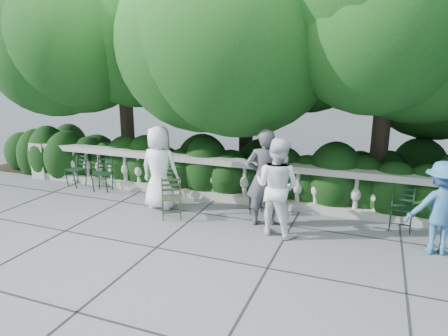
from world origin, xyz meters
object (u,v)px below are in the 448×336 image
(chair_a, at_px, (72,187))
(person_casual_man, at_px, (277,187))
(chair_c, at_px, (163,202))
(chair_b, at_px, (101,192))
(chair_d, at_px, (259,215))
(chair_weathered, at_px, (172,221))
(person_woman_grey, at_px, (264,178))
(chair_e, at_px, (269,213))
(person_older_blue, at_px, (440,208))
(chair_f, at_px, (399,233))
(person_businessman, at_px, (160,168))

(chair_a, distance_m, person_casual_man, 5.79)
(chair_a, bearing_deg, chair_c, 11.87)
(chair_b, relative_size, chair_d, 1.00)
(chair_weathered, bearing_deg, person_woman_grey, -12.59)
(chair_b, xyz_separation_m, chair_d, (4.12, -0.07, 0.00))
(chair_d, height_order, chair_e, same)
(chair_b, bearing_deg, person_casual_man, -21.60)
(chair_a, height_order, chair_weathered, same)
(person_casual_man, distance_m, person_older_blue, 2.73)
(chair_e, xyz_separation_m, person_casual_man, (0.37, -0.95, 0.92))
(chair_f, xyz_separation_m, person_woman_grey, (-2.54, -0.50, 0.96))
(chair_d, xyz_separation_m, person_casual_man, (0.55, -0.76, 0.92))
(chair_b, bearing_deg, chair_d, -12.52)
(chair_weathered, bearing_deg, chair_d, 1.70)
(person_businessman, relative_size, person_older_blue, 1.15)
(person_businessman, bearing_deg, person_casual_man, 171.74)
(chair_c, distance_m, person_businessman, 1.00)
(person_woman_grey, bearing_deg, chair_c, -34.28)
(person_casual_man, xyz_separation_m, person_older_blue, (2.72, 0.19, -0.12))
(chair_b, height_order, person_businessman, person_businessman)
(person_casual_man, bearing_deg, chair_a, 5.70)
(chair_f, relative_size, person_businessman, 0.46)
(chair_c, xyz_separation_m, person_casual_man, (2.87, -0.79, 0.92))
(chair_weathered, xyz_separation_m, person_casual_man, (2.12, 0.17, 0.92))
(chair_e, height_order, person_older_blue, person_older_blue)
(chair_e, bearing_deg, person_businessman, -164.21)
(chair_f, height_order, person_woman_grey, person_woman_grey)
(chair_a, height_order, person_businessman, person_businessman)
(chair_c, height_order, person_woman_grey, person_woman_grey)
(chair_a, xyz_separation_m, chair_f, (7.84, -0.08, 0.00))
(chair_weathered, bearing_deg, person_businessman, 106.47)
(person_casual_man, relative_size, person_older_blue, 1.15)
(chair_d, height_order, person_casual_man, person_casual_man)
(person_woman_grey, xyz_separation_m, person_older_blue, (3.07, -0.16, -0.16))
(chair_b, relative_size, person_businessman, 0.46)
(chair_f, bearing_deg, chair_c, -175.02)
(chair_b, distance_m, chair_d, 4.12)
(chair_c, distance_m, chair_d, 2.32)
(chair_weathered, bearing_deg, person_casual_man, -24.18)
(chair_a, xyz_separation_m, person_casual_man, (5.64, -0.93, 0.92))
(chair_f, height_order, person_casual_man, person_casual_man)
(chair_a, height_order, chair_c, same)
(chair_d, bearing_deg, chair_b, 157.67)
(chair_e, relative_size, person_woman_grey, 0.44)
(person_casual_man, bearing_deg, chair_e, -53.79)
(person_casual_man, bearing_deg, chair_c, -0.39)
(chair_weathered, distance_m, person_casual_man, 2.32)
(person_businessman, bearing_deg, chair_b, -11.26)
(chair_c, xyz_separation_m, chair_d, (2.32, -0.03, 0.00))
(chair_c, relative_size, person_older_blue, 0.53)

